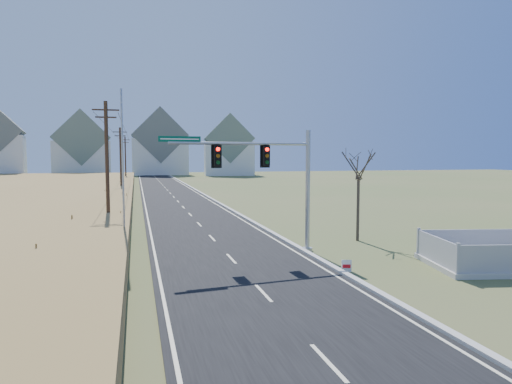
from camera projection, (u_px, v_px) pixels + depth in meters
name	position (u px, v px, depth m)	size (l,w,h in m)	color
ground	(251.00, 281.00, 19.17)	(260.00, 260.00, 0.00)	#4A5B2C
road	(168.00, 191.00, 67.36)	(8.00, 180.00, 0.06)	black
curb	(196.00, 190.00, 68.41)	(0.30, 180.00, 0.18)	#B2AFA8
utility_pole_near	(107.00, 164.00, 31.60)	(1.80, 0.26, 9.00)	#422D1E
utility_pole_mid	(121.00, 160.00, 60.52)	(1.80, 0.26, 9.00)	#422D1E
utility_pole_far	(125.00, 159.00, 89.44)	(1.80, 0.26, 9.00)	#422D1E
condo_nnw	(82.00, 149.00, 118.14)	(14.93, 11.17, 17.03)	silver
condo_n	(160.00, 147.00, 127.03)	(15.27, 10.20, 18.54)	silver
condo_ne	(229.00, 150.00, 123.96)	(14.12, 10.51, 16.52)	silver
traffic_signal_mast	(277.00, 177.00, 24.21)	(8.30, 1.11, 6.63)	#9EA0A5
fence_enclosure	(498.00, 261.00, 21.58)	(7.13, 5.55, 1.46)	#B7B5AD
open_sign	(346.00, 266.00, 20.48)	(0.44, 0.19, 0.56)	white
flagpole	(123.00, 186.00, 25.23)	(0.40, 0.40, 8.90)	#B7B5AD
bare_tree	(359.00, 163.00, 27.87)	(2.26, 2.26, 5.99)	#4C3F33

